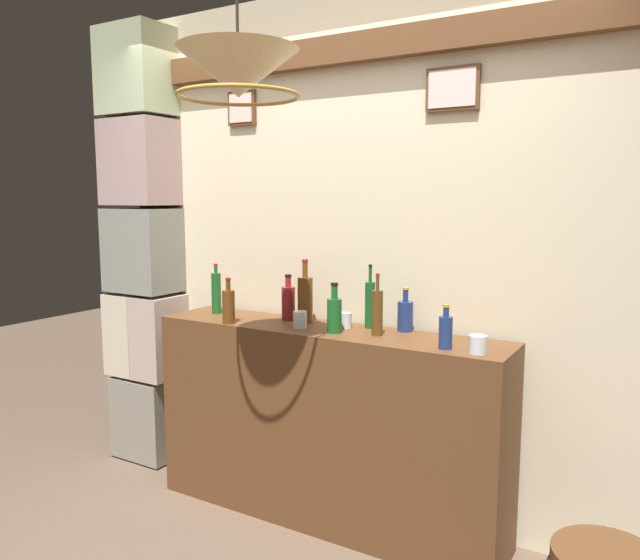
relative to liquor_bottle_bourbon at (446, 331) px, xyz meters
The scene contains 16 objects.
panelled_rear_partition 0.82m from the liquor_bottle_bourbon, 151.03° to the left, with size 3.06×0.15×2.72m.
stone_pillar 2.04m from the liquor_bottle_bourbon, behind, with size 0.47×0.35×2.64m.
bar_shelf_unit 0.88m from the liquor_bottle_bourbon, behind, with size 1.86×0.39×1.00m, color brown.
liquor_bottle_bourbon is the anchor object (origin of this frame).
liquor_bottle_whiskey 0.52m from the liquor_bottle_bourbon, 155.22° to the left, with size 0.05×0.05×0.32m.
liquor_bottle_amaro 1.39m from the liquor_bottle_bourbon, behind, with size 0.05×0.05×0.28m.
liquor_bottle_rum 0.38m from the liquor_bottle_bourbon, 140.25° to the left, with size 0.08×0.08×0.22m.
liquor_bottle_gin 0.57m from the liquor_bottle_bourbon, behind, with size 0.07×0.07×0.24m.
liquor_bottle_vermouth 0.38m from the liquor_bottle_bourbon, 167.03° to the left, with size 0.05×0.05×0.30m.
liquor_bottle_scotch 0.95m from the liquor_bottle_bourbon, 169.25° to the left, with size 0.07×0.07×0.25m.
liquor_bottle_vodka 1.15m from the liquor_bottle_bourbon, behind, with size 0.07×0.07×0.24m.
liquor_bottle_brandy 0.84m from the liquor_bottle_bourbon, 168.52° to the left, with size 0.08×0.08×0.33m.
glass_tumbler_rocks 0.60m from the liquor_bottle_bourbon, 164.49° to the left, with size 0.06×0.06×0.08m.
glass_tumbler_highball 0.15m from the liquor_bottle_bourbon, ahead, with size 0.08×0.08×0.08m.
glass_tumbler_shot 0.77m from the liquor_bottle_bourbon, behind, with size 0.07×0.07×0.09m.
pendant_lamp 1.36m from the liquor_bottle_bourbon, 140.85° to the right, with size 0.48×0.48×0.57m.
Camera 1 is at (1.52, -1.78, 1.65)m, focal length 34.56 mm.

